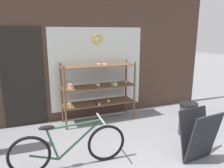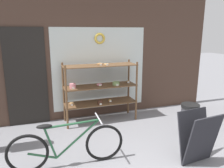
% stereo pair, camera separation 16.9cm
% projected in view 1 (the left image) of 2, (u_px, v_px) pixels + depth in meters
% --- Properties ---
extents(storefront_facade, '(6.20, 0.13, 3.96)m').
position_uv_depth(storefront_facade, '(87.00, 35.00, 4.92)').
color(storefront_facade, '#473328').
rests_on(storefront_facade, ground_plane).
extents(display_case, '(1.62, 0.50, 1.35)m').
position_uv_depth(display_case, '(98.00, 86.00, 4.87)').
color(display_case, brown).
rests_on(display_case, ground_plane).
extents(bicycle, '(1.74, 0.46, 0.73)m').
position_uv_depth(bicycle, '(69.00, 147.00, 3.24)').
color(bicycle, black).
rests_on(bicycle, ground_plane).
extents(sandwich_board, '(0.61, 0.43, 0.81)m').
position_uv_depth(sandwich_board, '(199.00, 136.00, 3.41)').
color(sandwich_board, '#232328').
rests_on(sandwich_board, ground_plane).
extents(trash_bin, '(0.34, 0.34, 0.65)m').
position_uv_depth(trash_bin, '(188.00, 118.00, 4.30)').
color(trash_bin, '#38383D').
rests_on(trash_bin, ground_plane).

